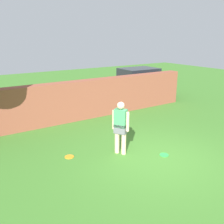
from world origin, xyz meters
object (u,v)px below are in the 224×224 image
Objects in this scene: car at (138,84)px; frisbee_green at (164,155)px; frisbee_orange at (69,157)px; person at (121,126)px.

frisbee_green is at bearing 58.93° from car.
car is at bearing 36.07° from frisbee_orange.
frisbee_orange is (-6.30, -4.59, -0.85)m from car.
car is 7.22m from frisbee_green.
frisbee_orange is (-1.42, 0.61, -0.89)m from person.
frisbee_green is (2.44, -1.45, 0.00)m from frisbee_orange.
frisbee_orange and frisbee_green have the same top height.
person is 7.14m from car.
frisbee_orange is at bearing 35.62° from person.
car reaches higher than frisbee_orange.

